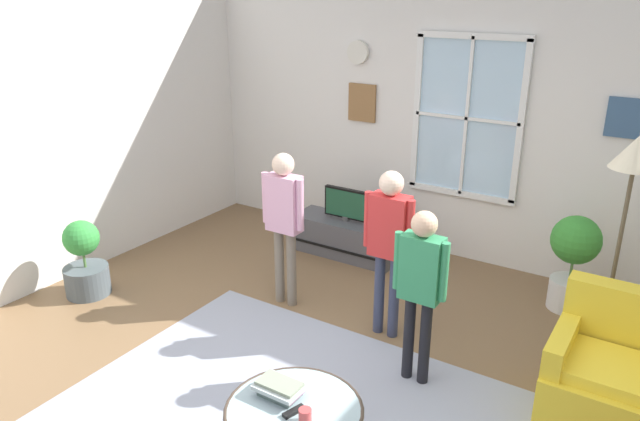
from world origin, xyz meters
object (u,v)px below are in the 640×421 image
(tv_stand, at_px, (346,237))
(potted_plant_corner, at_px, (85,262))
(armchair, at_px, (612,380))
(television, at_px, (346,204))
(remote_near_books, at_px, (294,411))
(potted_plant_by_window, at_px, (573,256))
(coffee_table, at_px, (294,412))
(person_green_shirt, at_px, (421,278))
(person_pink_shirt, at_px, (284,212))
(floor_lamp, at_px, (632,178))
(cup, at_px, (305,416))
(book_stack, at_px, (280,388))
(person_red_shirt, at_px, (389,236))

(tv_stand, height_order, potted_plant_corner, potted_plant_corner)
(armchair, height_order, potted_plant_corner, armchair)
(television, xyz_separation_m, remote_near_books, (1.29, -2.79, -0.14))
(remote_near_books, relative_size, potted_plant_by_window, 0.16)
(coffee_table, distance_m, potted_plant_corner, 2.93)
(armchair, distance_m, person_green_shirt, 1.36)
(television, height_order, potted_plant_by_window, potted_plant_by_window)
(coffee_table, bearing_deg, person_pink_shirt, 127.24)
(tv_stand, bearing_deg, floor_lamp, -15.87)
(coffee_table, bearing_deg, floor_lamp, 56.67)
(coffee_table, xyz_separation_m, cup, (0.12, -0.06, 0.07))
(floor_lamp, bearing_deg, book_stack, -126.63)
(television, distance_m, book_stack, 2.94)
(book_stack, bearing_deg, television, 112.72)
(person_green_shirt, relative_size, floor_lamp, 0.73)
(person_pink_shirt, distance_m, person_green_shirt, 1.50)
(television, distance_m, person_red_shirt, 1.60)
(television, bearing_deg, coffee_table, -65.26)
(book_stack, height_order, remote_near_books, book_stack)
(armchair, relative_size, coffee_table, 1.08)
(cup, height_order, potted_plant_by_window, potted_plant_by_window)
(television, distance_m, armchair, 3.08)
(book_stack, bearing_deg, person_green_shirt, 71.19)
(tv_stand, bearing_deg, remote_near_books, -65.16)
(armchair, height_order, person_green_shirt, person_green_shirt)
(armchair, relative_size, person_red_shirt, 0.63)
(armchair, bearing_deg, person_green_shirt, -168.78)
(remote_near_books, bearing_deg, person_pink_shirt, 127.18)
(tv_stand, height_order, person_pink_shirt, person_pink_shirt)
(book_stack, bearing_deg, potted_plant_corner, 165.95)
(cup, xyz_separation_m, person_green_shirt, (0.13, 1.22, 0.35))
(tv_stand, bearing_deg, book_stack, -67.30)
(television, relative_size, coffee_table, 0.61)
(armchair, height_order, person_pink_shirt, person_pink_shirt)
(person_pink_shirt, bearing_deg, cup, -51.18)
(television, height_order, person_pink_shirt, person_pink_shirt)
(person_pink_shirt, bearing_deg, potted_plant_by_window, 30.40)
(book_stack, distance_m, potted_plant_by_window, 2.99)
(remote_near_books, distance_m, potted_plant_corner, 2.96)
(television, distance_m, remote_near_books, 3.08)
(television, xyz_separation_m, person_pink_shirt, (0.07, -1.18, 0.30))
(person_red_shirt, bearing_deg, person_pink_shirt, -178.74)
(remote_near_books, distance_m, person_pink_shirt, 2.07)
(person_red_shirt, bearing_deg, armchair, -6.33)
(cup, distance_m, person_green_shirt, 1.28)
(coffee_table, distance_m, book_stack, 0.16)
(coffee_table, bearing_deg, television, 114.74)
(person_green_shirt, height_order, floor_lamp, floor_lamp)
(person_green_shirt, bearing_deg, floor_lamp, 38.26)
(armchair, height_order, coffee_table, armchair)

